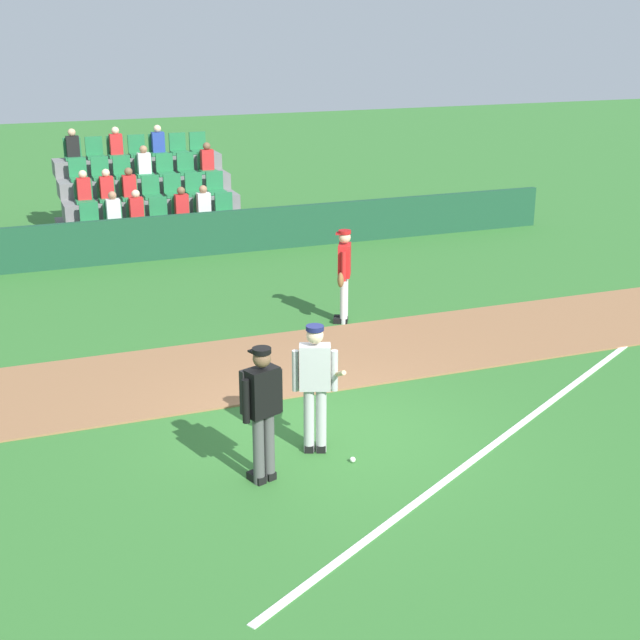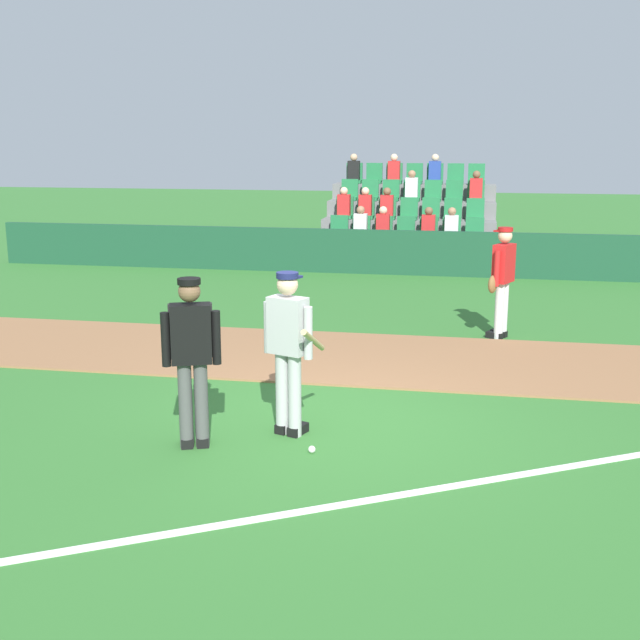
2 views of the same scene
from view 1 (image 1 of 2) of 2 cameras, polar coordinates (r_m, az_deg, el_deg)
ground_plane at (r=12.56m, az=0.30°, el=-7.24°), size 80.00×80.00×0.00m
infield_dirt_path at (r=14.92m, az=-3.51°, el=-2.86°), size 28.00×2.79×0.03m
foul_line_chalk at (r=13.45m, az=13.15°, el=-5.90°), size 10.34×6.26×0.01m
dugout_fence at (r=21.61m, az=-9.47°, el=5.16°), size 20.00×0.16×1.03m
stadium_bleachers at (r=23.76m, az=-10.69°, el=6.93°), size 4.45×3.80×2.70m
batter_grey_jersey at (r=11.73m, az=-0.29°, el=-4.02°), size 0.60×0.80×1.76m
umpire_home_plate at (r=11.01m, az=-3.68°, el=-5.45°), size 0.56×0.41×1.76m
runner_red_jersey at (r=16.71m, az=1.51°, el=2.98°), size 0.45×0.61×1.76m
baseball at (r=11.84m, az=2.07°, el=-8.76°), size 0.07×0.07×0.07m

